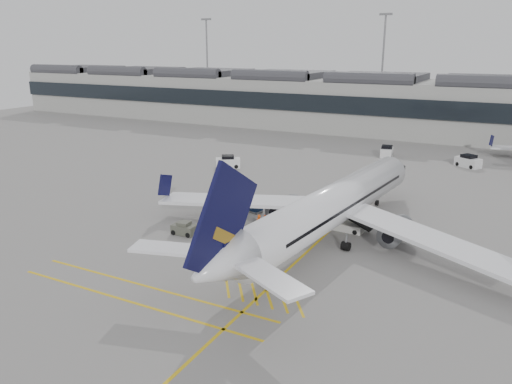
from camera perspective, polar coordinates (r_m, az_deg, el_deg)
The scene contains 18 objects.
ground at distance 48.59m, azimuth -6.17°, elevation -5.54°, with size 220.00×220.00×0.00m, color gray.
terminal at distance 112.74m, azimuth 14.73°, elevation 9.76°, with size 200.00×20.45×12.40m.
light_masts at distance 126.26m, azimuth 15.79°, elevation 14.14°, with size 113.00×0.60×25.45m.
apron_markings at distance 52.89m, azimuth 9.05°, elevation -3.80°, with size 0.25×60.00×0.01m, color gold.
airliner_main at distance 48.32m, azimuth 8.51°, elevation -1.70°, with size 37.41×41.07×10.93m.
belt_loader at distance 51.78m, azimuth 9.86°, elevation -3.56°, with size 5.21×2.05×2.10m.
baggage_cart_a at distance 53.28m, azimuth -3.98°, elevation -2.33°, with size 2.06×1.81×1.89m.
baggage_cart_b at distance 51.99m, azimuth 3.33°, elevation -2.91°, with size 2.00×1.84×1.70m.
baggage_cart_c at distance 55.24m, azimuth -3.52°, elevation -1.69°, with size 1.82×1.55×1.79m.
baggage_cart_d at distance 56.10m, azimuth -0.14°, elevation -1.46°, with size 1.79×1.58×1.64m.
ramp_agent_a at distance 49.85m, azimuth 0.37°, elevation -3.68°, with size 0.70×0.46×1.93m, color #EB500C.
ramp_agent_b at distance 50.74m, azimuth 1.02°, elevation -3.49°, with size 0.79×0.62×1.63m, color #DC410B.
pushback_tug at distance 50.19m, azimuth -8.21°, elevation -4.17°, with size 2.40×1.54×1.32m.
safety_cone_nose at distance 61.24m, azimuth 13.05°, elevation -0.94°, with size 0.40×0.40×0.56m, color #F24C0A.
safety_cone_engine at distance 49.96m, azimuth 15.39°, elevation -5.11°, with size 0.38×0.38×0.52m, color #F24C0A.
service_van_left at distance 77.07m, azimuth -3.23°, elevation 3.44°, with size 4.11×3.53×1.90m.
service_van_mid at distance 87.59m, azimuth 14.72°, elevation 4.49°, with size 2.31×3.88×1.89m.
service_van_right at distance 84.07m, azimuth 23.09°, elevation 3.24°, with size 4.16×3.55×1.92m.
Camera 1 is at (25.45, -37.26, 18.02)m, focal length 35.00 mm.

